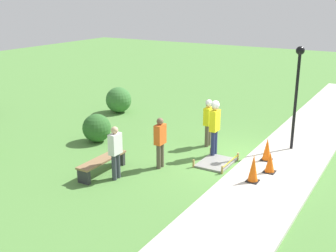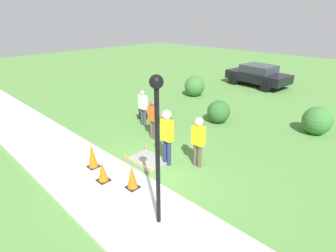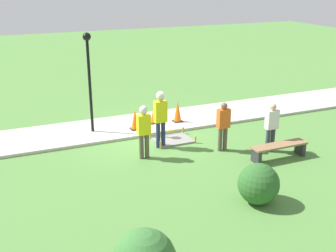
{
  "view_description": "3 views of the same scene",
  "coord_description": "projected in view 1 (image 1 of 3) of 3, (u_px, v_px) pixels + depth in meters",
  "views": [
    {
      "loc": [
        -12.07,
        -4.35,
        5.16
      ],
      "look_at": [
        -1.19,
        2.12,
        1.19
      ],
      "focal_mm": 45.0,
      "sensor_mm": 36.0,
      "label": 1
    },
    {
      "loc": [
        5.24,
        -4.38,
        4.59
      ],
      "look_at": [
        -0.75,
        1.84,
        0.91
      ],
      "focal_mm": 28.0,
      "sensor_mm": 36.0,
      "label": 2
    },
    {
      "loc": [
        4.8,
        12.96,
        5.37
      ],
      "look_at": [
        -0.07,
        1.53,
        0.9
      ],
      "focal_mm": 45.0,
      "sensor_mm": 36.0,
      "label": 3
    }
  ],
  "objects": [
    {
      "name": "sidewalk",
      "position": [
        280.0,
        168.0,
        12.96
      ],
      "size": [
        28.0,
        2.4,
        0.1
      ],
      "color": "#BCB7AD",
      "rests_on": "ground_plane"
    },
    {
      "name": "wet_concrete_patch",
      "position": [
        216.0,
        163.0,
        13.4
      ],
      "size": [
        1.31,
        1.02,
        0.25
      ],
      "color": "gray",
      "rests_on": "ground_plane"
    },
    {
      "name": "park_bench",
      "position": [
        102.0,
        163.0,
        12.59
      ],
      "size": [
        1.85,
        0.44,
        0.47
      ],
      "color": "#2D2D33",
      "rests_on": "ground_plane"
    },
    {
      "name": "shrub_rounded_mid",
      "position": [
        97.0,
        128.0,
        15.28
      ],
      "size": [
        1.04,
        1.04,
        1.04
      ],
      "color": "#2D6028",
      "rests_on": "ground_plane"
    },
    {
      "name": "lamppost_near",
      "position": [
        297.0,
        82.0,
        13.76
      ],
      "size": [
        0.28,
        0.28,
        3.48
      ],
      "color": "black",
      "rests_on": "sidewalk"
    },
    {
      "name": "bystander_in_gray_shirt",
      "position": [
        115.0,
        150.0,
        12.06
      ],
      "size": [
        0.4,
        0.22,
        1.6
      ],
      "color": "#383D47",
      "rests_on": "ground_plane"
    },
    {
      "name": "ground_plane",
      "position": [
        243.0,
        162.0,
        13.57
      ],
      "size": [
        60.0,
        60.0,
        0.0
      ],
      "primitive_type": "plane",
      "color": "#51843D"
    },
    {
      "name": "traffic_cone_far_patch",
      "position": [
        270.0,
        162.0,
        12.44
      ],
      "size": [
        0.34,
        0.34,
        0.62
      ],
      "color": "black",
      "rests_on": "sidewalk"
    },
    {
      "name": "bystander_in_orange_shirt",
      "position": [
        160.0,
        140.0,
        12.86
      ],
      "size": [
        0.4,
        0.22,
        1.61
      ],
      "color": "brown",
      "rests_on": "ground_plane"
    },
    {
      "name": "worker_supervisor",
      "position": [
        215.0,
        123.0,
        13.71
      ],
      "size": [
        0.4,
        0.27,
        1.9
      ],
      "color": "navy",
      "rests_on": "ground_plane"
    },
    {
      "name": "worker_assistant",
      "position": [
        208.0,
        119.0,
        14.7
      ],
      "size": [
        0.4,
        0.24,
        1.69
      ],
      "color": "brown",
      "rests_on": "ground_plane"
    },
    {
      "name": "traffic_cone_sidewalk_edge",
      "position": [
        267.0,
        149.0,
        13.33
      ],
      "size": [
        0.34,
        0.34,
        0.74
      ],
      "color": "black",
      "rests_on": "sidewalk"
    },
    {
      "name": "shrub_rounded_far",
      "position": [
        119.0,
        100.0,
        19.09
      ],
      "size": [
        1.16,
        1.16,
        1.16
      ],
      "color": "#387033",
      "rests_on": "ground_plane"
    },
    {
      "name": "traffic_cone_near_patch",
      "position": [
        253.0,
        168.0,
        11.79
      ],
      "size": [
        0.34,
        0.34,
        0.81
      ],
      "color": "black",
      "rests_on": "sidewalk"
    }
  ]
}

